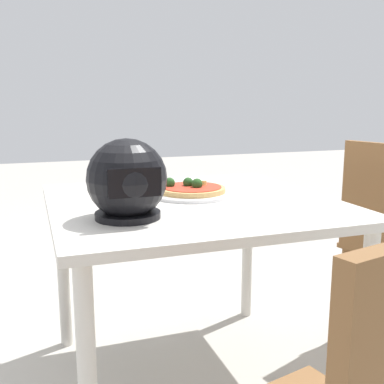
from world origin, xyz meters
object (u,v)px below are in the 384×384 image
Objects in this scene: dining_table at (192,222)px; drinking_glass at (125,169)px; pizza at (191,188)px; motorcycle_helmet at (127,181)px.

drinking_glass is (0.16, -0.43, 0.14)m from dining_table.
dining_table is 0.14m from pizza.
dining_table is at bearing 73.49° from pizza.
motorcycle_helmet is at bearing 34.49° from dining_table.
motorcycle_helmet is 0.63m from drinking_glass.
motorcycle_helmet is at bearing 42.42° from pizza.
dining_table is 0.48m from drinking_glass.
pizza is at bearing 117.92° from drinking_glass.
dining_table is at bearing -145.51° from motorcycle_helmet.
drinking_glass is (0.18, -0.34, 0.04)m from pizza.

